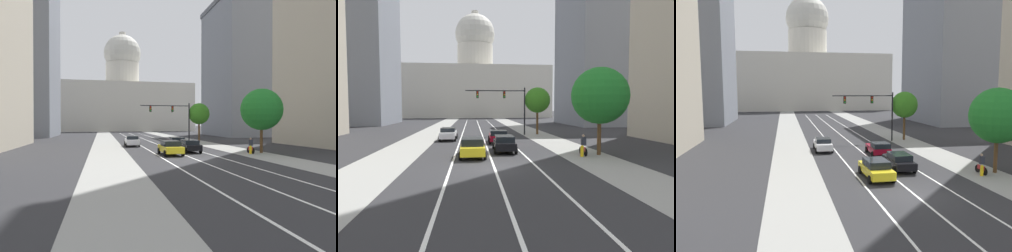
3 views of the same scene
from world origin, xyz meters
The scene contains 18 objects.
ground_plane centered at (0.00, 40.00, 0.00)m, with size 400.00×400.00×0.00m, color #2B2B2D.
sidewalk_left centered at (-7.71, 35.00, 0.01)m, with size 4.17×130.00×0.01m, color gray.
sidewalk_right centered at (7.71, 35.00, 0.01)m, with size 4.17×130.00×0.01m, color gray.
lane_stripe_left centered at (-2.81, 25.00, 0.01)m, with size 0.16×90.00×0.01m, color white.
lane_stripe_center centered at (0.00, 25.00, 0.01)m, with size 0.16×90.00×0.01m, color white.
lane_stripe_right centered at (2.81, 25.00, 0.01)m, with size 0.16×90.00×0.01m, color white.
office_tower_far_left centered at (-29.18, 52.53, 25.80)m, with size 20.02×18.88×51.53m.
office_tower_far_right centered at (27.39, 45.65, 17.08)m, with size 16.33×21.20×34.09m.
capitol_building centered at (0.00, 97.88, 12.42)m, with size 53.75×25.81×40.06m.
car_black centered at (1.40, 7.15, 0.76)m, with size 2.06×4.73×1.41m.
car_yellow centered at (-1.41, 4.63, 0.79)m, with size 2.09×4.53×1.50m.
car_white centered at (-4.22, 16.95, 0.78)m, with size 2.01×4.42×1.48m.
car_crimson centered at (1.40, 13.50, 0.75)m, with size 2.18×4.20×1.44m.
traffic_signal_mast centered at (3.29, 22.50, 4.81)m, with size 8.31×0.39×6.62m.
fire_hydrant centered at (7.24, 3.65, 0.46)m, with size 0.26×0.35×0.91m.
cyclist centered at (7.56, 4.23, 0.85)m, with size 0.36×1.70×1.72m.
street_tree_near_right centered at (8.96, 4.42, 4.86)m, with size 4.64×4.64×7.19m.
street_tree_mid_right centered at (7.87, 23.08, 4.88)m, with size 3.62×3.62×6.71m.
Camera 1 is at (-8.48, -26.06, 3.42)m, focal length 32.20 mm.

